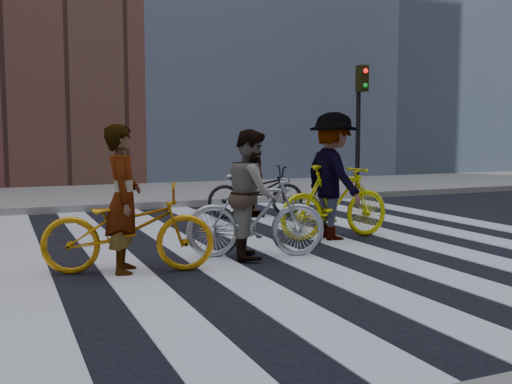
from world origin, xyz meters
TOP-DOWN VIEW (x-y plane):
  - ground at (0.00, 0.00)m, footprint 100.00×100.00m
  - sidewalk_far at (0.00, 7.50)m, footprint 100.00×5.00m
  - zebra_crosswalk at (0.00, 0.00)m, footprint 8.25×10.00m
  - traffic_signal at (4.40, 5.32)m, footprint 0.22×0.42m
  - bike_yellow_left at (-2.72, -0.75)m, footprint 2.09×1.19m
  - bike_silver_mid at (-1.02, -0.55)m, footprint 1.89×1.06m
  - bike_yellow_right at (0.65, 0.23)m, footprint 1.93×0.61m
  - bike_dark_rear at (0.51, 2.96)m, footprint 1.99×0.97m
  - rider_left at (-2.77, -0.75)m, footprint 0.57×0.72m
  - rider_mid at (-1.07, -0.55)m, footprint 0.86×0.97m
  - rider_right at (0.60, 0.23)m, footprint 0.77×1.28m
  - rider_rear at (0.46, 2.96)m, footprint 0.57×1.04m

SIDE VIEW (x-z plane):
  - ground at x=0.00m, z-range 0.00..0.00m
  - zebra_crosswalk at x=0.00m, z-range 0.00..0.01m
  - sidewalk_far at x=0.00m, z-range 0.00..0.15m
  - bike_dark_rear at x=0.51m, z-range 0.00..1.00m
  - bike_yellow_left at x=-2.72m, z-range 0.00..1.04m
  - bike_silver_mid at x=-1.02m, z-range 0.00..1.09m
  - bike_yellow_right at x=0.65m, z-range 0.00..1.15m
  - rider_mid at x=-1.07m, z-range 0.00..1.67m
  - rider_rear at x=0.46m, z-range 0.00..1.68m
  - rider_left at x=-2.77m, z-range 0.00..1.72m
  - rider_right at x=0.60m, z-range 0.00..1.94m
  - traffic_signal at x=4.40m, z-range 0.62..3.94m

